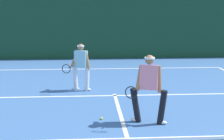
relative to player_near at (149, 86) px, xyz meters
name	(u,v)px	position (x,y,z in m)	size (l,w,h in m)	color
court_line_baseline_far	(107,69)	(-0.61, 7.29, -0.92)	(10.02, 0.10, 0.01)	white
court_line_service	(115,96)	(-0.61, 2.66, -0.92)	(8.17, 0.10, 0.01)	white
court_line_centre	(124,128)	(-0.61, -0.33, -0.92)	(0.10, 6.40, 0.01)	white
player_near	(149,86)	(0.00, 0.00, 0.00)	(1.07, 0.83, 1.68)	black
player_far	(81,65)	(-1.69, 3.41, -0.07)	(0.94, 0.86, 1.56)	silver
tennis_ball	(102,118)	(-1.12, 0.33, -0.89)	(0.07, 0.07, 0.07)	#D1E033
back_fence_windscreen	(104,28)	(-0.61, 10.19, 0.64)	(18.15, 0.12, 3.14)	#163D26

